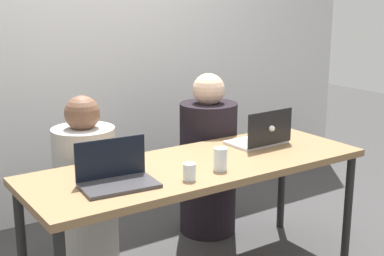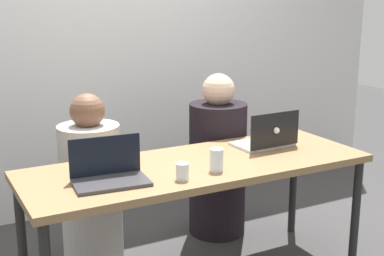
# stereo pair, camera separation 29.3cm
# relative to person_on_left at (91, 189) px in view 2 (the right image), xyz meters

# --- Properties ---
(back_wall) EXTENTS (4.98, 0.10, 2.40)m
(back_wall) POSITION_rel_person_on_left_xyz_m (0.44, 0.85, 0.73)
(back_wall) COLOR silver
(back_wall) RESTS_ON ground
(desk) EXTENTS (1.92, 0.68, 0.72)m
(desk) POSITION_rel_person_on_left_xyz_m (0.44, -0.53, 0.19)
(desk) COLOR olive
(desk) RESTS_ON ground
(person_on_left) EXTENTS (0.44, 0.44, 1.05)m
(person_on_left) POSITION_rel_person_on_left_xyz_m (0.00, 0.00, 0.00)
(person_on_left) COLOR #B9B4AC
(person_on_left) RESTS_ON ground
(person_on_right) EXTENTS (0.42, 0.42, 1.11)m
(person_on_right) POSITION_rel_person_on_left_xyz_m (0.89, 0.00, 0.02)
(person_on_right) COLOR black
(person_on_right) RESTS_ON ground
(laptop_front_left) EXTENTS (0.38, 0.27, 0.21)m
(laptop_front_left) POSITION_rel_person_on_left_xyz_m (-0.09, -0.60, 0.30)
(laptop_front_left) COLOR #38363A
(laptop_front_left) RESTS_ON desk
(laptop_back_right) EXTENTS (0.36, 0.27, 0.22)m
(laptop_back_right) POSITION_rel_person_on_left_xyz_m (0.96, -0.45, 0.30)
(laptop_back_right) COLOR silver
(laptop_back_right) RESTS_ON desk
(water_glass_left) EXTENTS (0.07, 0.07, 0.09)m
(water_glass_left) POSITION_rel_person_on_left_xyz_m (0.24, -0.74, 0.29)
(water_glass_left) COLOR silver
(water_glass_left) RESTS_ON desk
(water_glass_center) EXTENTS (0.07, 0.07, 0.12)m
(water_glass_center) POSITION_rel_person_on_left_xyz_m (0.46, -0.70, 0.30)
(water_glass_center) COLOR silver
(water_glass_center) RESTS_ON desk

